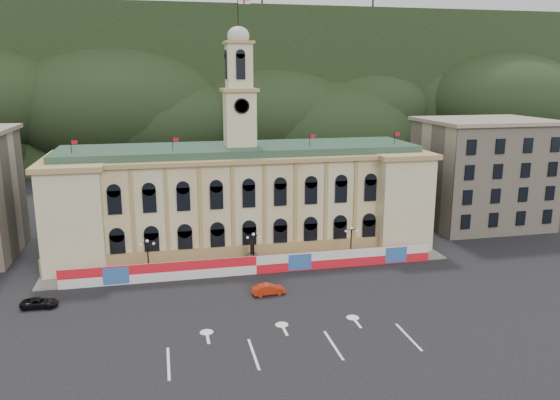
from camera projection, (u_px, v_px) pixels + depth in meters
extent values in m
plane|color=black|center=(281.00, 323.00, 58.69)|extent=(260.00, 260.00, 0.00)
cube|color=black|center=(194.00, 87.00, 177.33)|extent=(230.00, 70.00, 44.00)
cube|color=#595651|center=(315.00, 60.00, 163.89)|extent=(22.00, 8.00, 14.00)
cube|color=#595651|center=(17.00, 74.00, 145.37)|extent=(16.00, 7.00, 10.00)
cube|color=beige|center=(241.00, 201.00, 83.73)|extent=(55.00, 15.00, 14.00)
cube|color=tan|center=(250.00, 253.00, 77.63)|extent=(56.00, 0.80, 2.40)
cube|color=tan|center=(240.00, 154.00, 82.08)|extent=(56.20, 16.20, 0.60)
cube|color=#2F4F3C|center=(240.00, 150.00, 81.92)|extent=(53.00, 13.00, 1.20)
cube|color=beige|center=(79.00, 211.00, 77.82)|extent=(8.00, 17.00, 14.00)
cube|color=beige|center=(387.00, 196.00, 87.74)|extent=(8.00, 17.00, 14.00)
cube|color=beige|center=(240.00, 119.00, 80.88)|extent=(4.40, 4.40, 8.00)
cube|color=tan|center=(239.00, 90.00, 79.93)|extent=(5.20, 5.20, 0.50)
cube|color=beige|center=(239.00, 67.00, 79.18)|extent=(3.60, 3.60, 6.50)
cube|color=tan|center=(238.00, 43.00, 78.41)|extent=(4.20, 4.20, 0.40)
cylinder|color=black|center=(242.00, 106.00, 78.24)|extent=(2.20, 0.20, 2.20)
ellipsoid|color=beige|center=(238.00, 36.00, 78.21)|extent=(3.20, 3.20, 2.72)
cylinder|color=black|center=(238.00, 13.00, 77.48)|extent=(0.12, 0.12, 5.00)
cube|color=#BFA993|center=(482.00, 174.00, 95.21)|extent=(20.00, 16.00, 18.00)
cube|color=gray|center=(487.00, 121.00, 93.11)|extent=(21.00, 17.00, 0.60)
cube|color=red|center=(256.00, 265.00, 72.67)|extent=(50.00, 0.25, 2.50)
cube|color=#325FA7|center=(116.00, 276.00, 68.74)|extent=(3.20, 0.05, 2.20)
cube|color=#325FA7|center=(300.00, 262.00, 73.81)|extent=(3.20, 0.05, 2.20)
cube|color=#325FA7|center=(396.00, 255.00, 76.76)|extent=(3.20, 0.05, 2.20)
cube|color=slate|center=(253.00, 266.00, 75.55)|extent=(56.00, 5.50, 0.16)
cube|color=#595651|center=(252.00, 260.00, 75.60)|extent=(1.40, 1.40, 1.80)
cylinder|color=black|center=(252.00, 249.00, 75.22)|extent=(0.60, 0.60, 1.60)
sphere|color=black|center=(252.00, 242.00, 75.02)|extent=(0.44, 0.44, 0.44)
cylinder|color=black|center=(149.00, 276.00, 71.87)|extent=(0.44, 0.44, 0.30)
cylinder|color=black|center=(148.00, 260.00, 71.36)|extent=(0.18, 0.18, 4.80)
cube|color=black|center=(147.00, 243.00, 70.84)|extent=(1.60, 0.08, 0.08)
sphere|color=silver|center=(141.00, 244.00, 70.70)|extent=(0.36, 0.36, 0.36)
sphere|color=silver|center=(154.00, 243.00, 71.04)|extent=(0.36, 0.36, 0.36)
sphere|color=silver|center=(147.00, 241.00, 70.78)|extent=(0.40, 0.40, 0.40)
cylinder|color=black|center=(254.00, 268.00, 74.82)|extent=(0.44, 0.44, 0.30)
cylinder|color=black|center=(254.00, 252.00, 74.31)|extent=(0.18, 0.18, 4.80)
cube|color=black|center=(253.00, 236.00, 73.79)|extent=(1.60, 0.08, 0.08)
sphere|color=silver|center=(248.00, 237.00, 73.66)|extent=(0.36, 0.36, 0.36)
sphere|color=silver|center=(259.00, 237.00, 74.00)|extent=(0.36, 0.36, 0.36)
sphere|color=silver|center=(253.00, 234.00, 73.74)|extent=(0.40, 0.40, 0.40)
cylinder|color=black|center=(350.00, 260.00, 77.78)|extent=(0.44, 0.44, 0.30)
cylinder|color=black|center=(351.00, 245.00, 77.27)|extent=(0.18, 0.18, 4.80)
cube|color=black|center=(351.00, 230.00, 76.75)|extent=(1.60, 0.08, 0.08)
sphere|color=silver|center=(346.00, 231.00, 76.61)|extent=(0.36, 0.36, 0.36)
sphere|color=silver|center=(357.00, 230.00, 76.95)|extent=(0.36, 0.36, 0.36)
sphere|color=silver|center=(351.00, 228.00, 76.69)|extent=(0.40, 0.40, 0.40)
imported|color=#B7260D|center=(269.00, 289.00, 66.06)|extent=(2.05, 4.25, 1.33)
imported|color=black|center=(40.00, 303.00, 62.37)|extent=(2.42, 4.34, 1.14)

